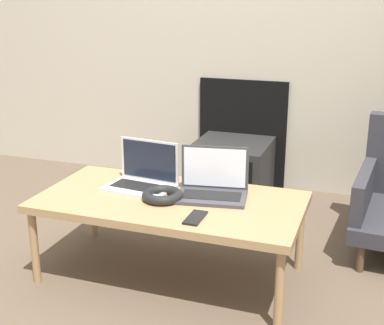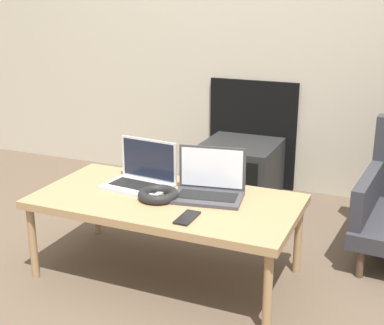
% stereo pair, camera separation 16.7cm
% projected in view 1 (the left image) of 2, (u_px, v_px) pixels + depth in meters
% --- Properties ---
extents(ground_plane, '(14.00, 14.00, 0.00)m').
position_uv_depth(ground_plane, '(143.00, 311.00, 2.24)').
color(ground_plane, brown).
extents(table, '(1.20, 0.61, 0.39)m').
position_uv_depth(table, '(170.00, 205.00, 2.43)').
color(table, '#9E7A51').
rests_on(table, ground_plane).
extents(laptop_left, '(0.33, 0.24, 0.22)m').
position_uv_depth(laptop_left, '(143.00, 177.00, 2.54)').
color(laptop_left, silver).
rests_on(laptop_left, table).
extents(laptop_right, '(0.34, 0.26, 0.22)m').
position_uv_depth(laptop_right, '(213.00, 186.00, 2.43)').
color(laptop_right, '#38383D').
rests_on(laptop_right, table).
extents(headphones, '(0.19, 0.19, 0.04)m').
position_uv_depth(headphones, '(162.00, 195.00, 2.40)').
color(headphones, black).
rests_on(headphones, table).
extents(phone, '(0.06, 0.15, 0.01)m').
position_uv_depth(phone, '(195.00, 218.00, 2.20)').
color(phone, black).
rests_on(phone, table).
extents(tv, '(0.47, 0.51, 0.36)m').
position_uv_depth(tv, '(231.00, 170.00, 3.47)').
color(tv, black).
rests_on(tv, ground_plane).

